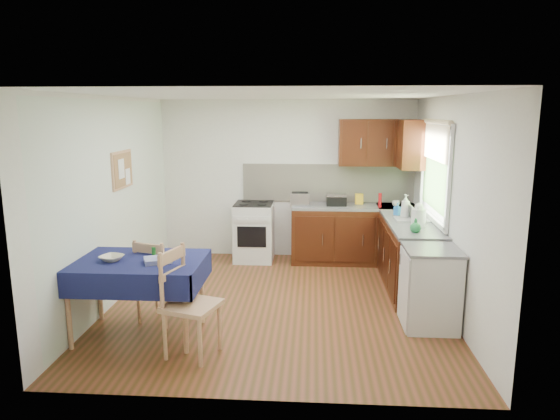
# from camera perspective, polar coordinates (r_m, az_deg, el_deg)

# --- Properties ---
(floor) EXTENTS (4.20, 4.20, 0.00)m
(floor) POSITION_cam_1_polar(r_m,az_deg,el_deg) (6.24, -0.29, -10.61)
(floor) COLOR #503615
(floor) RESTS_ON ground
(ceiling) EXTENTS (4.00, 4.20, 0.02)m
(ceiling) POSITION_cam_1_polar(r_m,az_deg,el_deg) (5.79, -0.31, 13.01)
(ceiling) COLOR white
(ceiling) RESTS_ON wall_back
(wall_back) EXTENTS (4.00, 0.02, 2.50)m
(wall_back) POSITION_cam_1_polar(r_m,az_deg,el_deg) (7.96, 0.79, 3.52)
(wall_back) COLOR white
(wall_back) RESTS_ON ground
(wall_front) EXTENTS (4.00, 0.02, 2.50)m
(wall_front) POSITION_cam_1_polar(r_m,az_deg,el_deg) (3.85, -2.57, -4.96)
(wall_front) COLOR white
(wall_front) RESTS_ON ground
(wall_left) EXTENTS (0.02, 4.20, 2.50)m
(wall_left) POSITION_cam_1_polar(r_m,az_deg,el_deg) (6.35, -18.61, 0.94)
(wall_left) COLOR white
(wall_left) RESTS_ON ground
(wall_right) EXTENTS (0.02, 4.20, 2.50)m
(wall_right) POSITION_cam_1_polar(r_m,az_deg,el_deg) (6.08, 18.85, 0.48)
(wall_right) COLOR white
(wall_right) RESTS_ON ground
(base_cabinets) EXTENTS (1.90, 2.30, 0.86)m
(base_cabinets) POSITION_cam_1_polar(r_m,az_deg,el_deg) (7.34, 11.08, -3.89)
(base_cabinets) COLOR #341309
(base_cabinets) RESTS_ON ground
(worktop_back) EXTENTS (1.90, 0.60, 0.04)m
(worktop_back) POSITION_cam_1_polar(r_m,az_deg,el_deg) (7.73, 8.46, 0.39)
(worktop_back) COLOR slate
(worktop_back) RESTS_ON base_cabinets
(worktop_right) EXTENTS (0.60, 1.70, 0.04)m
(worktop_right) POSITION_cam_1_polar(r_m,az_deg,el_deg) (6.71, 14.77, -1.54)
(worktop_right) COLOR slate
(worktop_right) RESTS_ON base_cabinets
(worktop_corner) EXTENTS (0.60, 0.60, 0.04)m
(worktop_corner) POSITION_cam_1_polar(r_m,az_deg,el_deg) (7.81, 13.21, 0.33)
(worktop_corner) COLOR slate
(worktop_corner) RESTS_ON base_cabinets
(splashback) EXTENTS (2.70, 0.02, 0.60)m
(splashback) POSITION_cam_1_polar(r_m,az_deg,el_deg) (7.94, 5.48, 3.09)
(splashback) COLOR beige
(splashback) RESTS_ON wall_back
(upper_cabinets) EXTENTS (1.20, 0.85, 0.70)m
(upper_cabinets) POSITION_cam_1_polar(r_m,az_deg,el_deg) (7.67, 12.24, 7.48)
(upper_cabinets) COLOR #341309
(upper_cabinets) RESTS_ON wall_back
(stove) EXTENTS (0.60, 0.61, 0.92)m
(stove) POSITION_cam_1_polar(r_m,az_deg,el_deg) (7.85, -2.99, -2.48)
(stove) COLOR silver
(stove) RESTS_ON ground
(window) EXTENTS (0.04, 1.48, 1.26)m
(window) POSITION_cam_1_polar(r_m,az_deg,el_deg) (6.69, 17.31, 4.99)
(window) COLOR #2F5121
(window) RESTS_ON wall_right
(fridge) EXTENTS (0.58, 0.60, 0.89)m
(fridge) POSITION_cam_1_polar(r_m,az_deg,el_deg) (5.70, 16.80, -8.53)
(fridge) COLOR silver
(fridge) RESTS_ON ground
(corkboard) EXTENTS (0.04, 0.62, 0.47)m
(corkboard) POSITION_cam_1_polar(r_m,az_deg,el_deg) (6.57, -17.58, 4.41)
(corkboard) COLOR tan
(corkboard) RESTS_ON wall_left
(dining_table) EXTENTS (1.36, 0.92, 0.83)m
(dining_table) POSITION_cam_1_polar(r_m,az_deg,el_deg) (5.37, -16.00, -6.55)
(dining_table) COLOR #131041
(dining_table) RESTS_ON ground
(chair_far) EXTENTS (0.53, 0.53, 0.96)m
(chair_far) POSITION_cam_1_polar(r_m,az_deg,el_deg) (5.71, -13.88, -7.62)
(chair_far) COLOR tan
(chair_far) RESTS_ON ground
(chair_near) EXTENTS (0.58, 0.58, 1.06)m
(chair_near) POSITION_cam_1_polar(r_m,az_deg,el_deg) (4.91, -10.60, -10.00)
(chair_near) COLOR tan
(chair_near) RESTS_ON ground
(toaster) EXTENTS (0.29, 0.18, 0.22)m
(toaster) POSITION_cam_1_polar(r_m,az_deg,el_deg) (7.61, 2.29, 1.25)
(toaster) COLOR #AEAEB3
(toaster) RESTS_ON worktop_back
(sandwich_press) EXTENTS (0.30, 0.26, 0.18)m
(sandwich_press) POSITION_cam_1_polar(r_m,az_deg,el_deg) (7.69, 6.46, 1.18)
(sandwich_press) COLOR black
(sandwich_press) RESTS_ON worktop_back
(sauce_bottle) EXTENTS (0.05, 0.05, 0.22)m
(sauce_bottle) POSITION_cam_1_polar(r_m,az_deg,el_deg) (7.61, 11.35, 1.10)
(sauce_bottle) COLOR #B60E14
(sauce_bottle) RESTS_ON worktop_back
(yellow_packet) EXTENTS (0.13, 0.09, 0.16)m
(yellow_packet) POSITION_cam_1_polar(r_m,az_deg,el_deg) (7.83, 9.03, 1.26)
(yellow_packet) COLOR gold
(yellow_packet) RESTS_ON worktop_back
(dish_rack) EXTENTS (0.43, 0.33, 0.20)m
(dish_rack) POSITION_cam_1_polar(r_m,az_deg,el_deg) (6.83, 14.81, -0.93)
(dish_rack) COLOR #999A9F
(dish_rack) RESTS_ON worktop_right
(kettle) EXTENTS (0.18, 0.18, 0.30)m
(kettle) POSITION_cam_1_polar(r_m,az_deg,el_deg) (6.46, 15.56, -0.68)
(kettle) COLOR silver
(kettle) RESTS_ON worktop_right
(cup) EXTENTS (0.15, 0.15, 0.09)m
(cup) POSITION_cam_1_polar(r_m,az_deg,el_deg) (7.74, 13.10, 0.72)
(cup) COLOR white
(cup) RESTS_ON worktop_back
(soap_bottle_a) EXTENTS (0.16, 0.16, 0.32)m
(soap_bottle_a) POSITION_cam_1_polar(r_m,az_deg,el_deg) (6.91, 14.14, 0.41)
(soap_bottle_a) COLOR silver
(soap_bottle_a) RESTS_ON worktop_right
(soap_bottle_b) EXTENTS (0.11, 0.11, 0.17)m
(soap_bottle_b) POSITION_cam_1_polar(r_m,az_deg,el_deg) (7.11, 13.27, 0.12)
(soap_bottle_b) COLOR blue
(soap_bottle_b) RESTS_ON worktop_right
(soap_bottle_c) EXTENTS (0.13, 0.13, 0.17)m
(soap_bottle_c) POSITION_cam_1_polar(r_m,az_deg,el_deg) (6.14, 15.23, -1.73)
(soap_bottle_c) COLOR #23833F
(soap_bottle_c) RESTS_ON worktop_right
(plate_bowl) EXTENTS (0.28, 0.28, 0.05)m
(plate_bowl) POSITION_cam_1_polar(r_m,az_deg,el_deg) (5.37, -18.68, -5.23)
(plate_bowl) COLOR beige
(plate_bowl) RESTS_ON dining_table
(book) EXTENTS (0.18, 0.23, 0.02)m
(book) POSITION_cam_1_polar(r_m,az_deg,el_deg) (5.46, -12.69, -4.84)
(book) COLOR white
(book) RESTS_ON dining_table
(spice_jar) EXTENTS (0.04, 0.04, 0.09)m
(spice_jar) POSITION_cam_1_polar(r_m,az_deg,el_deg) (5.44, -14.22, -4.58)
(spice_jar) COLOR green
(spice_jar) RESTS_ON dining_table
(tea_towel) EXTENTS (0.33, 0.30, 0.05)m
(tea_towel) POSITION_cam_1_polar(r_m,az_deg,el_deg) (5.19, -13.76, -5.57)
(tea_towel) COLOR #2A389C
(tea_towel) RESTS_ON dining_table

